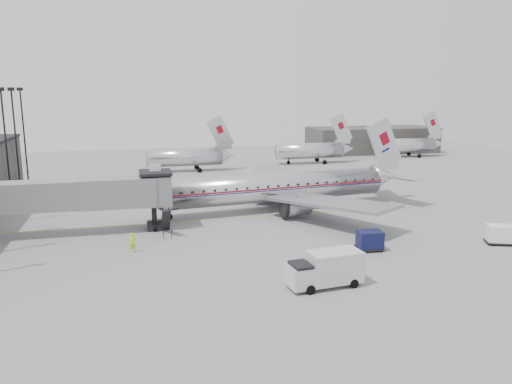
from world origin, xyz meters
TOP-DOWN VIEW (x-y plane):
  - ground at (0.00, 0.00)m, footprint 160.00×160.00m
  - hangar at (45.00, 60.00)m, footprint 30.00×12.00m
  - apron_line at (3.00, 6.00)m, footprint 60.00×0.15m
  - jet_bridge at (-16.66, 3.67)m, footprint 21.00×6.20m
  - distant_aircraft_near at (-1.79, 42.00)m, footprint 16.39×3.20m
  - distant_aircraft_mid at (24.21, 46.00)m, footprint 16.39×3.20m
  - distant_aircraft_far at (48.21, 50.00)m, footprint 16.39×3.20m
  - airliner at (6.72, 9.09)m, footprint 36.15×33.32m
  - service_van at (2.75, -16.01)m, footprint 6.02×2.78m
  - baggage_cart_navy at (10.14, -8.73)m, footprint 2.54×2.03m
  - baggage_cart_white at (23.42, -10.00)m, footprint 2.91×2.61m
  - ramp_worker at (-11.66, -3.97)m, footprint 0.81×0.70m

SIDE VIEW (x-z plane):
  - ground at x=0.00m, z-range 0.00..0.00m
  - apron_line at x=3.00m, z-range 0.00..0.01m
  - ramp_worker at x=-11.66m, z-range 0.00..1.88m
  - baggage_cart_navy at x=10.14m, z-range 0.06..1.93m
  - baggage_cart_white at x=23.42m, z-range 0.06..1.94m
  - service_van at x=2.75m, z-range 0.07..2.82m
  - distant_aircraft_near at x=-1.79m, z-range -2.40..7.86m
  - distant_aircraft_mid at x=24.21m, z-range -2.40..7.86m
  - distant_aircraft_far at x=48.21m, z-range -2.40..7.86m
  - airliner at x=6.72m, z-range -2.85..8.61m
  - hangar at x=45.00m, z-range 0.00..6.00m
  - jet_bridge at x=-16.66m, z-range 0.63..7.73m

